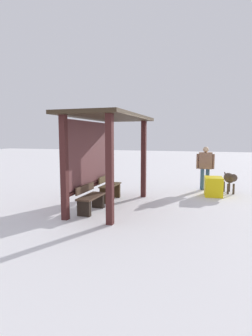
# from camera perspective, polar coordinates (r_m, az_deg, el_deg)

# --- Properties ---
(ground_plane) EXTENTS (60.00, 60.00, 0.00)m
(ground_plane) POSITION_cam_1_polar(r_m,az_deg,el_deg) (7.77, -3.27, -8.08)
(ground_plane) COLOR silver
(bus_shelter) EXTENTS (3.49, 1.68, 2.57)m
(bus_shelter) POSITION_cam_1_polar(r_m,az_deg,el_deg) (7.59, -4.77, 6.22)
(bus_shelter) COLOR #411D1C
(bus_shelter) RESTS_ON ground
(bench_left_inside) EXTENTS (1.05, 0.39, 0.71)m
(bench_left_inside) POSITION_cam_1_polar(r_m,az_deg,el_deg) (7.20, -7.51, -6.67)
(bench_left_inside) COLOR #453124
(bench_left_inside) RESTS_ON ground
(bench_center_inside) EXTENTS (1.05, 0.37, 0.77)m
(bench_center_inside) POSITION_cam_1_polar(r_m,az_deg,el_deg) (8.41, -3.47, -4.50)
(bench_center_inside) COLOR #4D3C25
(bench_center_inside) RESTS_ON ground
(person_walking) EXTENTS (0.38, 0.66, 1.60)m
(person_walking) POSITION_cam_1_polar(r_m,az_deg,el_deg) (10.48, 16.42, 0.74)
(person_walking) COLOR #86604C
(person_walking) RESTS_ON ground
(dog) EXTENTS (1.08, 0.49, 0.73)m
(dog) POSITION_cam_1_polar(r_m,az_deg,el_deg) (10.07, 21.09, -2.10)
(dog) COLOR #46372B
(dog) RESTS_ON ground
(grit_bin) EXTENTS (0.75, 0.62, 0.64)m
(grit_bin) POSITION_cam_1_polar(r_m,az_deg,el_deg) (9.47, 18.00, -3.75)
(grit_bin) COLOR yellow
(grit_bin) RESTS_ON ground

